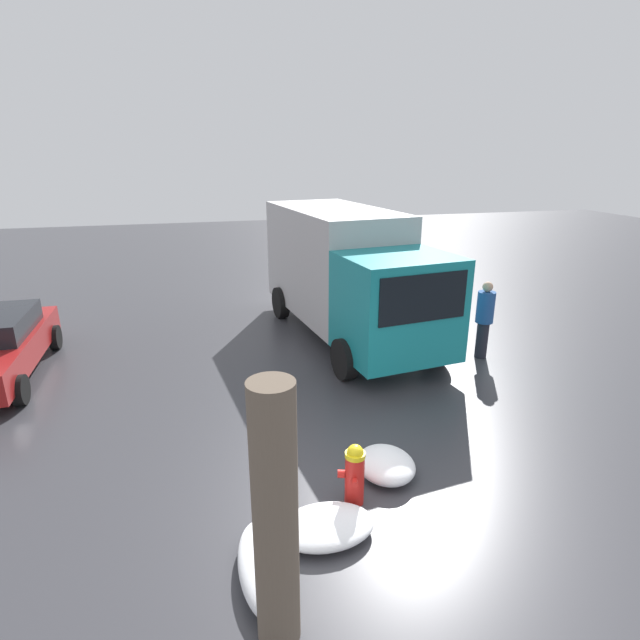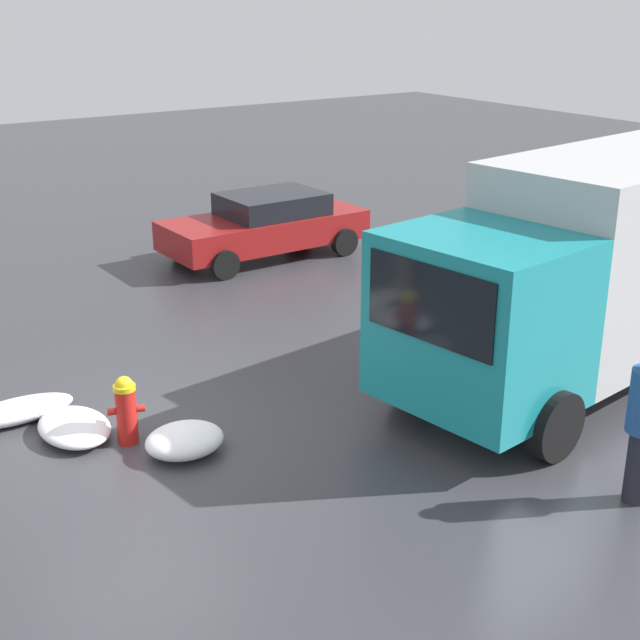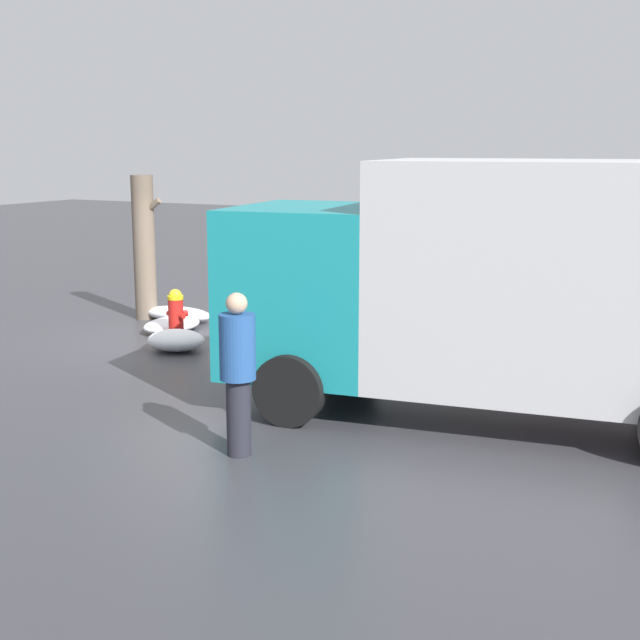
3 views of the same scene
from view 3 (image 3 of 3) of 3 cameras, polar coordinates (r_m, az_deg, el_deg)
name	(u,v)px [view 3 (image 3 of 3)]	position (r m, az deg, el deg)	size (l,w,h in m)	color
ground_plane	(177,340)	(16.07, -9.16, -1.27)	(60.00, 60.00, 0.00)	#38383D
fire_hydrant	(176,314)	(15.98, -9.20, 0.38)	(0.47, 0.38, 0.92)	red
tree_trunk	(144,247)	(17.95, -11.18, 4.60)	(0.66, 0.43, 2.84)	#6B5B4C
delivery_truck	(509,283)	(11.24, 12.03, 2.31)	(7.05, 3.27, 3.24)	teal
pedestrian	(238,368)	(9.88, -5.28, -3.05)	(0.40, 0.40, 1.85)	#23232D
parked_car	(584,276)	(19.39, 16.53, 2.70)	(4.38, 2.06, 1.37)	maroon
snow_pile_by_hydrant	(172,325)	(16.77, -9.46, -0.30)	(0.87, 1.27, 0.26)	white
snow_pile_curbside	(176,340)	(15.24, -9.20, -1.28)	(1.00, 0.87, 0.35)	white
snow_pile_by_tree	(178,314)	(17.71, -9.05, 0.38)	(1.51, 0.60, 0.29)	white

